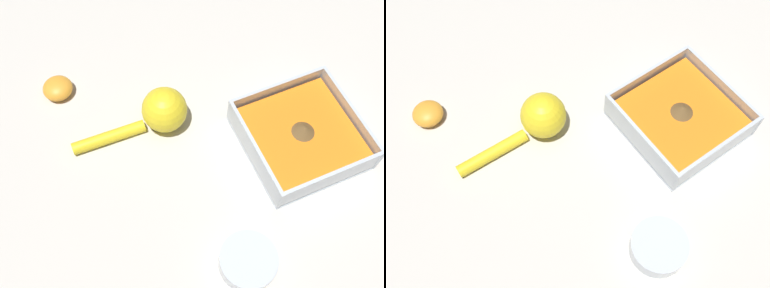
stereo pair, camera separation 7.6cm
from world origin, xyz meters
The scene contains 5 objects.
ground_plane centered at (0.00, 0.00, 0.00)m, with size 4.00×4.00×0.00m, color beige.
square_dish centered at (0.00, 0.04, 0.02)m, with size 0.19×0.19×0.06m.
spice_bowl centered at (0.16, -0.14, 0.02)m, with size 0.09×0.09×0.03m.
lemon_squeezer centered at (-0.13, -0.17, 0.04)m, with size 0.08×0.21×0.08m.
lemon_half centered at (-0.27, -0.32, 0.02)m, with size 0.06×0.06×0.03m.
Camera 2 is at (0.23, -0.34, 0.70)m, focal length 42.00 mm.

